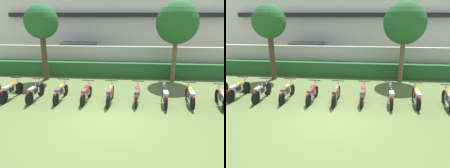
{
  "view_description": "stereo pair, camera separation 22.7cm",
  "coord_description": "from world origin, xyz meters",
  "views": [
    {
      "loc": [
        0.9,
        -8.01,
        4.07
      ],
      "look_at": [
        0.0,
        2.2,
        0.81
      ],
      "focal_mm": 35.96,
      "sensor_mm": 36.0,
      "label": 1
    },
    {
      "loc": [
        1.12,
        -7.99,
        4.07
      ],
      "look_at": [
        0.0,
        2.2,
        0.81
      ],
      "focal_mm": 35.96,
      "sensor_mm": 36.0,
      "label": 2
    }
  ],
  "objects": [
    {
      "name": "ground",
      "position": [
        0.0,
        0.0,
        0.0
      ],
      "size": [
        60.0,
        60.0,
        0.0
      ],
      "primitive_type": "plane",
      "color": "#566B38"
    },
    {
      "name": "building",
      "position": [
        0.0,
        14.25,
        3.71
      ],
      "size": [
        22.51,
        6.5,
        7.42
      ],
      "color": "silver",
      "rests_on": "ground"
    },
    {
      "name": "compound_wall",
      "position": [
        0.0,
        7.18,
        0.96
      ],
      "size": [
        21.38,
        0.3,
        1.91
      ],
      "primitive_type": "cube",
      "color": "#BCB7A8",
      "rests_on": "ground"
    },
    {
      "name": "hedge_row",
      "position": [
        0.0,
        6.48,
        0.48
      ],
      "size": [
        17.1,
        0.7,
        0.95
      ],
      "primitive_type": "cube",
      "color": "#235628",
      "rests_on": "ground"
    },
    {
      "name": "parked_car",
      "position": [
        -3.03,
        9.22,
        0.94
      ],
      "size": [
        4.64,
        2.39,
        1.89
      ],
      "rotation": [
        0.0,
        0.0,
        0.08
      ],
      "color": "black",
      "rests_on": "ground"
    },
    {
      "name": "tree_near_inspector",
      "position": [
        -4.5,
        5.37,
        3.5
      ],
      "size": [
        2.02,
        2.02,
        4.59
      ],
      "color": "#4C3823",
      "rests_on": "ground"
    },
    {
      "name": "tree_far_side",
      "position": [
        3.5,
        5.8,
        3.49
      ],
      "size": [
        2.47,
        2.47,
        4.75
      ],
      "color": "brown",
      "rests_on": "ground"
    },
    {
      "name": "motorcycle_in_row_1",
      "position": [
        -4.95,
        1.9,
        0.46
      ],
      "size": [
        0.6,
        1.96,
        0.98
      ],
      "rotation": [
        0.0,
        0.0,
        1.48
      ],
      "color": "black",
      "rests_on": "ground"
    },
    {
      "name": "motorcycle_in_row_2",
      "position": [
        -3.7,
        1.83,
        0.46
      ],
      "size": [
        0.6,
        1.88,
        0.98
      ],
      "rotation": [
        0.0,
        0.0,
        1.52
      ],
      "color": "black",
      "rests_on": "ground"
    },
    {
      "name": "motorcycle_in_row_3",
      "position": [
        -2.47,
        1.94,
        0.44
      ],
      "size": [
        0.6,
        1.91,
        0.94
      ],
      "rotation": [
        0.0,
        0.0,
        1.52
      ],
      "color": "black",
      "rests_on": "ground"
    },
    {
      "name": "motorcycle_in_row_4",
      "position": [
        -1.21,
        1.88,
        0.44
      ],
      "size": [
        0.6,
        1.8,
        0.94
      ],
      "rotation": [
        0.0,
        0.0,
        1.49
      ],
      "color": "black",
      "rests_on": "ground"
    },
    {
      "name": "motorcycle_in_row_5",
      "position": [
        -0.05,
        1.82,
        0.46
      ],
      "size": [
        0.6,
        1.87,
        0.98
      ],
      "rotation": [
        0.0,
        0.0,
        1.51
      ],
      "color": "black",
      "rests_on": "ground"
    },
    {
      "name": "motorcycle_in_row_6",
      "position": [
        1.2,
        1.96,
        0.44
      ],
      "size": [
        0.6,
        1.85,
        0.94
      ],
      "rotation": [
        0.0,
        0.0,
        1.49
      ],
      "color": "black",
      "rests_on": "ground"
    },
    {
      "name": "motorcycle_in_row_7",
      "position": [
        2.49,
        1.89,
        0.45
      ],
      "size": [
        0.6,
        1.9,
        0.96
      ],
      "rotation": [
        0.0,
        0.0,
        1.53
      ],
      "color": "black",
      "rests_on": "ground"
    },
    {
      "name": "motorcycle_in_row_8",
      "position": [
        3.65,
        1.96,
        0.45
      ],
      "size": [
        0.6,
        1.83,
        0.96
      ],
      "rotation": [
        0.0,
        0.0,
        1.53
      ],
      "color": "black",
      "rests_on": "ground"
    },
    {
      "name": "motorcycle_in_row_9",
      "position": [
        4.99,
        1.8,
        0.45
      ],
      "size": [
        0.6,
        1.83,
        0.96
      ],
      "rotation": [
        0.0,
        0.0,
        1.5
      ],
      "color": "black",
      "rests_on": "ground"
    }
  ]
}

